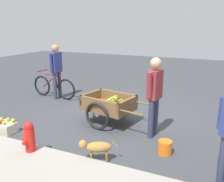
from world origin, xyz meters
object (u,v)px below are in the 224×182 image
(vendor_person, at_px, (155,90))
(cyclist_person, at_px, (56,66))
(dog, at_px, (96,147))
(fruit_cart, at_px, (109,106))
(apple_crate, at_px, (5,127))
(plastic_bucket, at_px, (165,147))
(fire_hydrant, at_px, (30,140))
(bicycle, at_px, (54,87))

(vendor_person, distance_m, cyclist_person, 3.75)
(vendor_person, xyz_separation_m, cyclist_person, (3.47, -1.41, 0.02))
(vendor_person, height_order, cyclist_person, cyclist_person)
(dog, bearing_deg, cyclist_person, -44.21)
(fruit_cart, xyz_separation_m, apple_crate, (1.84, 1.39, -0.31))
(apple_crate, bearing_deg, plastic_bucket, -171.02)
(plastic_bucket, distance_m, apple_crate, 3.40)
(dog, relative_size, plastic_bucket, 2.43)
(cyclist_person, height_order, apple_crate, cyclist_person)
(fire_hydrant, relative_size, plastic_bucket, 2.65)
(bicycle, xyz_separation_m, cyclist_person, (-0.15, 0.01, 0.67))
(fruit_cart, relative_size, vendor_person, 1.06)
(apple_crate, bearing_deg, fruit_cart, -142.91)
(vendor_person, bearing_deg, dog, 65.90)
(plastic_bucket, bearing_deg, cyclist_person, -27.85)
(cyclist_person, relative_size, apple_crate, 3.84)
(cyclist_person, relative_size, plastic_bucket, 6.69)
(dog, height_order, apple_crate, dog)
(fruit_cart, relative_size, dog, 2.88)
(bicycle, relative_size, cyclist_person, 0.98)
(fruit_cart, bearing_deg, fire_hydrant, 72.23)
(fruit_cart, relative_size, fire_hydrant, 2.64)
(fire_hydrant, bearing_deg, cyclist_person, -61.16)
(fruit_cart, distance_m, bicycle, 2.78)
(fruit_cart, xyz_separation_m, plastic_bucket, (-1.52, 0.86, -0.31))
(vendor_person, height_order, dog, vendor_person)
(bicycle, relative_size, plastic_bucket, 6.57)
(dog, distance_m, plastic_bucket, 1.26)
(fruit_cart, relative_size, cyclist_person, 1.05)
(fruit_cart, xyz_separation_m, cyclist_person, (2.35, -1.19, 0.58))
(vendor_person, relative_size, plastic_bucket, 6.57)
(fruit_cart, distance_m, dog, 1.68)
(dog, height_order, fire_hydrant, fire_hydrant)
(fire_hydrant, distance_m, plastic_bucket, 2.42)
(vendor_person, height_order, apple_crate, vendor_person)
(bicycle, height_order, plastic_bucket, bicycle)
(fire_hydrant, xyz_separation_m, apple_crate, (1.21, -0.56, -0.21))
(vendor_person, distance_m, fire_hydrant, 2.54)
(apple_crate, bearing_deg, dog, 175.01)
(plastic_bucket, bearing_deg, vendor_person, -57.67)
(fruit_cart, height_order, vendor_person, vendor_person)
(fruit_cart, relative_size, plastic_bucket, 6.99)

